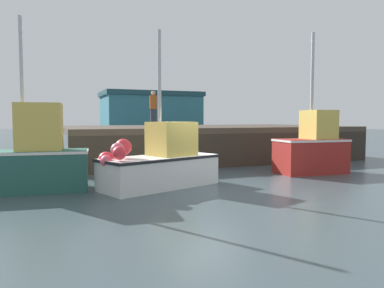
{
  "coord_description": "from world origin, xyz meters",
  "views": [
    {
      "loc": [
        -4.78,
        -10.75,
        2.14
      ],
      "look_at": [
        1.19,
        4.05,
        1.05
      ],
      "focal_mm": 34.38,
      "sensor_mm": 36.0,
      "label": 1
    }
  ],
  "objects_px": {
    "fishing_boat_near_right": "(160,163)",
    "dockworker": "(153,109)",
    "fishing_boat_mid": "(312,148)",
    "fishing_boat_near_left": "(28,160)",
    "rowboat": "(320,162)"
  },
  "relations": [
    {
      "from": "fishing_boat_near_left",
      "to": "fishing_boat_mid",
      "type": "bearing_deg",
      "value": -0.44
    },
    {
      "from": "fishing_boat_near_right",
      "to": "dockworker",
      "type": "xyz_separation_m",
      "value": [
        1.42,
        5.71,
        1.84
      ]
    },
    {
      "from": "fishing_boat_near_left",
      "to": "dockworker",
      "type": "height_order",
      "value": "fishing_boat_near_left"
    },
    {
      "from": "fishing_boat_mid",
      "to": "rowboat",
      "type": "distance_m",
      "value": 2.87
    },
    {
      "from": "fishing_boat_near_left",
      "to": "fishing_boat_mid",
      "type": "relative_size",
      "value": 0.93
    },
    {
      "from": "rowboat",
      "to": "fishing_boat_near_right",
      "type": "bearing_deg",
      "value": -163.82
    },
    {
      "from": "fishing_boat_near_left",
      "to": "dockworker",
      "type": "bearing_deg",
      "value": 43.77
    },
    {
      "from": "fishing_boat_near_left",
      "to": "dockworker",
      "type": "distance_m",
      "value": 7.44
    },
    {
      "from": "fishing_boat_near_right",
      "to": "fishing_boat_mid",
      "type": "height_order",
      "value": "fishing_boat_mid"
    },
    {
      "from": "dockworker",
      "to": "rowboat",
      "type": "bearing_deg",
      "value": -24.73
    },
    {
      "from": "fishing_boat_mid",
      "to": "fishing_boat_near_left",
      "type": "bearing_deg",
      "value": 179.56
    },
    {
      "from": "fishing_boat_near_right",
      "to": "rowboat",
      "type": "xyz_separation_m",
      "value": [
        8.48,
        2.46,
        -0.61
      ]
    },
    {
      "from": "fishing_boat_mid",
      "to": "dockworker",
      "type": "bearing_deg",
      "value": 134.58
    },
    {
      "from": "rowboat",
      "to": "dockworker",
      "type": "bearing_deg",
      "value": 155.27
    },
    {
      "from": "fishing_boat_near_left",
      "to": "fishing_boat_near_right",
      "type": "relative_size",
      "value": 1.04
    }
  ]
}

